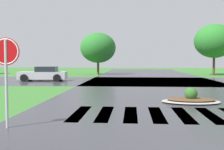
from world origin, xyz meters
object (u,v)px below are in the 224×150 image
object	(u,v)px
car_white_sedan	(44,74)
median_island	(191,99)
stop_sign	(6,61)
drainage_pipe_stack	(45,75)

from	to	relation	value
car_white_sedan	median_island	bearing A→B (deg)	126.63
stop_sign	median_island	distance (m)	7.95
stop_sign	drainage_pipe_stack	size ratio (longest dim) A/B	0.86
stop_sign	drainage_pipe_stack	distance (m)	19.74
median_island	car_white_sedan	bearing A→B (deg)	131.99
car_white_sedan	drainage_pipe_stack	bearing A→B (deg)	-79.96
median_island	car_white_sedan	world-z (taller)	car_white_sedan
stop_sign	car_white_sedan	world-z (taller)	stop_sign
stop_sign	drainage_pipe_stack	xyz separation A→B (m)	(-5.10, 19.01, -1.50)
stop_sign	car_white_sedan	distance (m)	17.10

